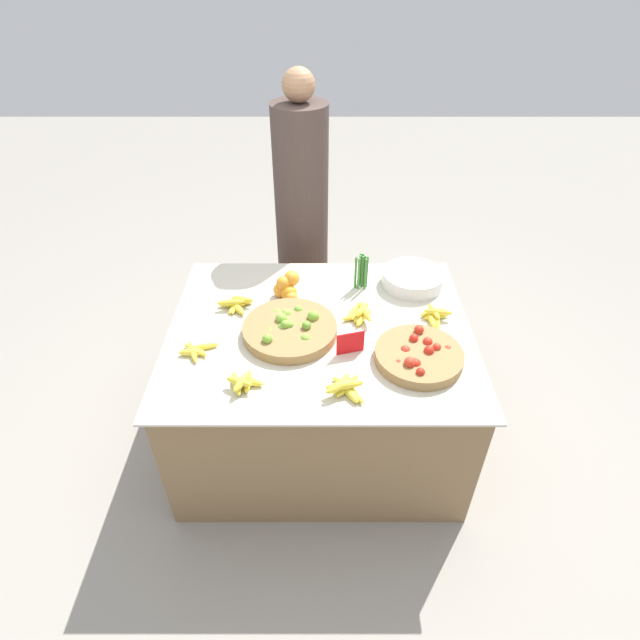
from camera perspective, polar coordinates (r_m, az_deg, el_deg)
ground_plane at (r=2.86m, az=0.00°, el=-12.31°), size 12.00×12.00×0.00m
market_table at (r=2.59m, az=0.00°, el=-7.18°), size 1.42×1.17×0.72m
lime_bowl at (r=2.31m, az=-3.49°, el=-1.00°), size 0.44×0.44×0.09m
tomato_basket at (r=2.21m, az=11.20°, el=-4.02°), size 0.38×0.38×0.09m
orange_pile at (r=2.53m, az=-3.90°, el=3.64°), size 0.14×0.15×0.14m
metal_bowl at (r=2.67m, az=10.52°, el=4.68°), size 0.32×0.32×0.08m
price_sign at (r=2.19m, az=3.50°, el=-2.64°), size 0.12×0.04×0.11m
veg_bundle at (r=2.60m, az=4.77°, el=5.54°), size 0.07×0.06×0.18m
banana_bunch_middle_left at (r=2.07m, az=-8.80°, el=-7.03°), size 0.16×0.16×0.06m
banana_bunch_middle_right at (r=2.51m, az=-9.58°, el=1.85°), size 0.18×0.17×0.06m
banana_bunch_front_left at (r=2.03m, az=2.91°, el=-7.65°), size 0.17×0.18×0.06m
banana_bunch_front_center at (r=2.28m, az=-14.05°, el=-3.40°), size 0.17×0.15×0.03m
banana_bunch_back_center at (r=2.41m, az=4.60°, el=0.77°), size 0.16×0.20×0.06m
banana_bunch_front_right at (r=2.46m, az=12.98°, el=0.55°), size 0.16×0.18×0.06m
vendor_person at (r=3.14m, az=-2.09°, el=10.80°), size 0.32×0.32×1.66m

